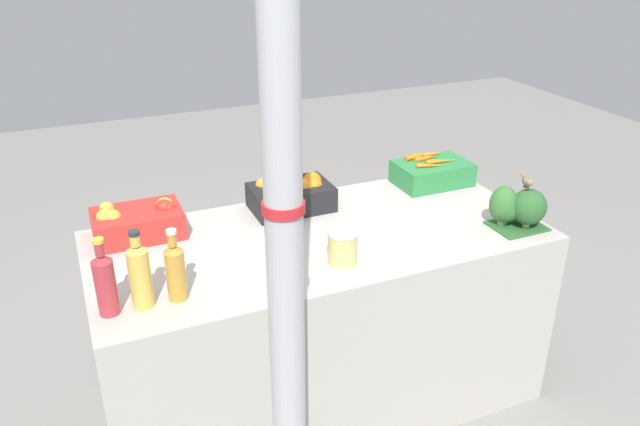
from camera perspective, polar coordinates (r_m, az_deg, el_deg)
ground_plane at (r=3.10m, az=0.00°, el=-16.13°), size 10.00×10.00×0.00m
market_table at (r=2.84m, az=0.00°, el=-9.66°), size 1.89×0.87×0.85m
support_pole at (r=1.74m, az=-3.28°, el=-3.06°), size 0.12×0.12×2.45m
apple_crate at (r=2.69m, az=-16.36°, el=-0.72°), size 0.36×0.24×0.15m
orange_crate at (r=2.83m, az=-2.62°, el=1.76°), size 0.36×0.24×0.15m
carrot_crate at (r=3.15m, az=10.19°, el=3.70°), size 0.36×0.24×0.14m
broccoli_pile at (r=2.78m, az=17.70°, el=0.52°), size 0.24×0.20×0.18m
juice_bottle_ruby at (r=2.18m, az=-19.05°, el=-6.03°), size 0.07×0.07×0.28m
juice_bottle_golden at (r=2.18m, az=-16.15°, el=-5.42°), size 0.07×0.07×0.29m
juice_bottle_amber at (r=2.20m, az=-13.07°, el=-5.13°), size 0.07×0.07×0.27m
pickle_jar at (r=2.38m, az=2.08°, el=-3.07°), size 0.12×0.12×0.13m
sparrow_bird at (r=2.74m, az=18.42°, el=2.75°), size 0.07×0.13×0.05m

